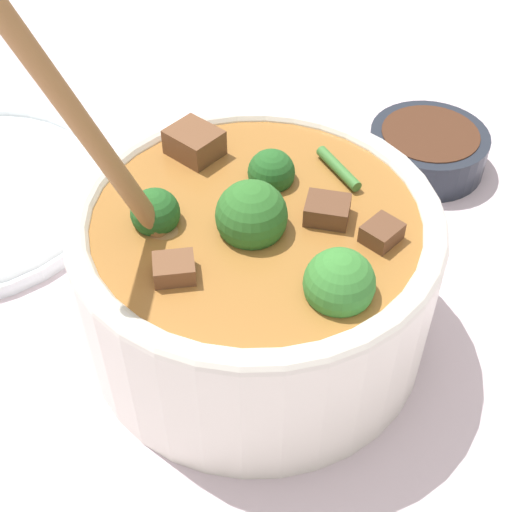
# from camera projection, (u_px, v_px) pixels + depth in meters

# --- Properties ---
(ground_plane) EXTENTS (4.00, 4.00, 0.00)m
(ground_plane) POSITION_uv_depth(u_px,v_px,m) (256.00, 328.00, 0.51)
(ground_plane) COLOR silver
(stew_bowl) EXTENTS (0.24, 0.23, 0.30)m
(stew_bowl) POSITION_uv_depth(u_px,v_px,m) (256.00, 265.00, 0.46)
(stew_bowl) COLOR white
(stew_bowl) RESTS_ON ground_plane
(condiment_bowl) EXTENTS (0.10, 0.10, 0.04)m
(condiment_bowl) POSITION_uv_depth(u_px,v_px,m) (428.00, 148.00, 0.62)
(condiment_bowl) COLOR #232833
(condiment_bowl) RESTS_ON ground_plane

